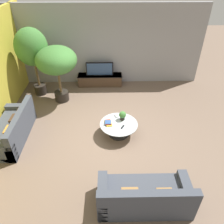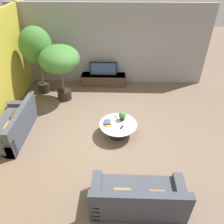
# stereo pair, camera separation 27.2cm
# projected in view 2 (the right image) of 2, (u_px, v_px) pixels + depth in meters

# --- Properties ---
(ground_plane) EXTENTS (24.00, 24.00, 0.00)m
(ground_plane) POSITION_uv_depth(u_px,v_px,m) (105.00, 132.00, 6.53)
(ground_plane) COLOR brown
(back_wall_stone) EXTENTS (7.40, 0.12, 3.00)m
(back_wall_stone) POSITION_uv_depth(u_px,v_px,m) (110.00, 45.00, 8.29)
(back_wall_stone) COLOR #939399
(back_wall_stone) RESTS_ON ground
(media_console) EXTENTS (1.75, 0.50, 0.43)m
(media_console) POSITION_uv_depth(u_px,v_px,m) (104.00, 79.00, 8.78)
(media_console) COLOR #473323
(media_console) RESTS_ON ground
(television) EXTENTS (1.06, 0.13, 0.53)m
(television) POSITION_uv_depth(u_px,v_px,m) (103.00, 69.00, 8.51)
(television) COLOR black
(television) RESTS_ON media_console
(coffee_table) EXTENTS (1.08, 1.08, 0.38)m
(coffee_table) POSITION_uv_depth(u_px,v_px,m) (118.00, 127.00, 6.29)
(coffee_table) COLOR black
(coffee_table) RESTS_ON ground
(couch_by_wall) EXTENTS (0.84, 1.96, 0.84)m
(couch_by_wall) POSITION_uv_depth(u_px,v_px,m) (14.00, 126.00, 6.28)
(couch_by_wall) COLOR #3D424C
(couch_by_wall) RESTS_ON ground
(couch_near_entry) EXTENTS (1.91, 0.84, 0.84)m
(couch_near_entry) POSITION_uv_depth(u_px,v_px,m) (138.00, 198.00, 4.44)
(couch_near_entry) COLOR #3D424C
(couch_near_entry) RESTS_ON ground
(potted_palm_tall) EXTENTS (1.10, 1.10, 2.44)m
(potted_palm_tall) POSITION_uv_depth(u_px,v_px,m) (36.00, 48.00, 7.44)
(potted_palm_tall) COLOR black
(potted_palm_tall) RESTS_ON ground
(potted_palm_corner) EXTENTS (1.34, 1.34, 1.98)m
(potted_palm_corner) POSITION_uv_depth(u_px,v_px,m) (60.00, 61.00, 7.18)
(potted_palm_corner) COLOR black
(potted_palm_corner) RESTS_ON ground
(potted_plant_tabletop) EXTENTS (0.20, 0.20, 0.27)m
(potted_plant_tabletop) POSITION_uv_depth(u_px,v_px,m) (122.00, 116.00, 6.30)
(potted_plant_tabletop) COLOR black
(potted_plant_tabletop) RESTS_ON coffee_table
(book_stack) EXTENTS (0.23, 0.34, 0.07)m
(book_stack) POSITION_uv_depth(u_px,v_px,m) (108.00, 122.00, 6.23)
(book_stack) COLOR gold
(book_stack) RESTS_ON coffee_table
(remote_black) EXTENTS (0.11, 0.16, 0.02)m
(remote_black) POSITION_uv_depth(u_px,v_px,m) (122.00, 127.00, 6.09)
(remote_black) COLOR black
(remote_black) RESTS_ON coffee_table
(remote_silver) EXTENTS (0.10, 0.16, 0.02)m
(remote_silver) POSITION_uv_depth(u_px,v_px,m) (116.00, 116.00, 6.50)
(remote_silver) COLOR gray
(remote_silver) RESTS_ON coffee_table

